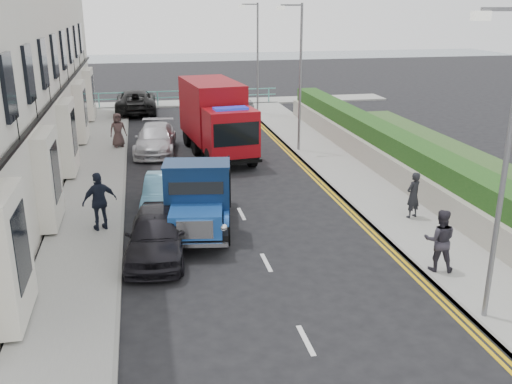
% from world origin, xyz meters
% --- Properties ---
extents(ground, '(120.00, 120.00, 0.00)m').
position_xyz_m(ground, '(0.00, 0.00, 0.00)').
color(ground, black).
rests_on(ground, ground).
extents(pavement_west, '(2.40, 38.00, 0.12)m').
position_xyz_m(pavement_west, '(-5.20, 9.00, 0.06)').
color(pavement_west, gray).
rests_on(pavement_west, ground).
extents(pavement_east, '(2.60, 38.00, 0.12)m').
position_xyz_m(pavement_east, '(5.30, 9.00, 0.06)').
color(pavement_east, gray).
rests_on(pavement_east, ground).
extents(promenade, '(30.00, 2.50, 0.12)m').
position_xyz_m(promenade, '(0.00, 29.00, 0.06)').
color(promenade, gray).
rests_on(promenade, ground).
extents(sea_plane, '(120.00, 120.00, 0.00)m').
position_xyz_m(sea_plane, '(0.00, 60.00, 0.00)').
color(sea_plane, slate).
rests_on(sea_plane, ground).
extents(garden_east, '(1.45, 28.00, 1.75)m').
position_xyz_m(garden_east, '(7.21, 9.00, 0.90)').
color(garden_east, '#B2AD9E').
rests_on(garden_east, ground).
extents(seafront_railing, '(13.00, 0.08, 1.11)m').
position_xyz_m(seafront_railing, '(0.00, 28.20, 0.58)').
color(seafront_railing, '#59B2A5').
rests_on(seafront_railing, ground).
extents(lamp_near, '(1.23, 0.18, 7.00)m').
position_xyz_m(lamp_near, '(4.18, -2.00, 4.00)').
color(lamp_near, slate).
rests_on(lamp_near, ground).
extents(lamp_mid, '(1.23, 0.18, 7.00)m').
position_xyz_m(lamp_mid, '(4.18, 14.00, 4.00)').
color(lamp_mid, slate).
rests_on(lamp_mid, ground).
extents(lamp_far, '(1.23, 0.18, 7.00)m').
position_xyz_m(lamp_far, '(4.18, 24.00, 4.00)').
color(lamp_far, slate).
rests_on(lamp_far, ground).
extents(bedford_lorry, '(2.68, 5.24, 2.38)m').
position_xyz_m(bedford_lorry, '(-1.65, 4.44, 1.10)').
color(bedford_lorry, black).
rests_on(bedford_lorry, ground).
extents(red_lorry, '(3.00, 6.81, 3.45)m').
position_xyz_m(red_lorry, '(0.26, 14.36, 1.84)').
color(red_lorry, black).
rests_on(red_lorry, ground).
extents(parked_car_front, '(2.12, 4.27, 1.40)m').
position_xyz_m(parked_car_front, '(-3.00, 3.09, 0.70)').
color(parked_car_front, black).
rests_on(parked_car_front, ground).
extents(parked_car_mid, '(1.80, 3.88, 1.23)m').
position_xyz_m(parked_car_mid, '(-2.60, 7.00, 0.62)').
color(parked_car_mid, teal).
rests_on(parked_car_mid, ground).
extents(parked_car_rear, '(2.39, 4.81, 1.34)m').
position_xyz_m(parked_car_rear, '(-2.60, 15.31, 0.67)').
color(parked_car_rear, silver).
rests_on(parked_car_rear, ground).
extents(seafront_car_left, '(2.63, 5.58, 1.54)m').
position_xyz_m(seafront_car_left, '(-3.50, 26.20, 0.77)').
color(seafront_car_left, black).
rests_on(seafront_car_left, ground).
extents(seafront_car_right, '(2.35, 4.11, 1.32)m').
position_xyz_m(seafront_car_right, '(3.24, 26.68, 0.66)').
color(seafront_car_right, '#AAABAF').
rests_on(seafront_car_right, ground).
extents(pedestrian_east_near, '(0.68, 0.58, 1.58)m').
position_xyz_m(pedestrian_east_near, '(5.53, 4.24, 0.91)').
color(pedestrian_east_near, black).
rests_on(pedestrian_east_near, pavement_east).
extents(pedestrian_east_far, '(1.02, 0.92, 1.73)m').
position_xyz_m(pedestrian_east_far, '(4.40, 0.41, 0.99)').
color(pedestrian_east_far, '#2F2C36').
rests_on(pedestrian_east_far, pavement_east).
extents(pedestrian_west_near, '(1.20, 0.83, 1.88)m').
position_xyz_m(pedestrian_west_near, '(-4.68, 5.23, 1.06)').
color(pedestrian_west_near, black).
rests_on(pedestrian_west_near, pavement_west).
extents(pedestrian_west_far, '(0.94, 0.74, 1.70)m').
position_xyz_m(pedestrian_west_far, '(-4.40, 16.37, 0.97)').
color(pedestrian_west_far, '#433230').
rests_on(pedestrian_west_far, pavement_west).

